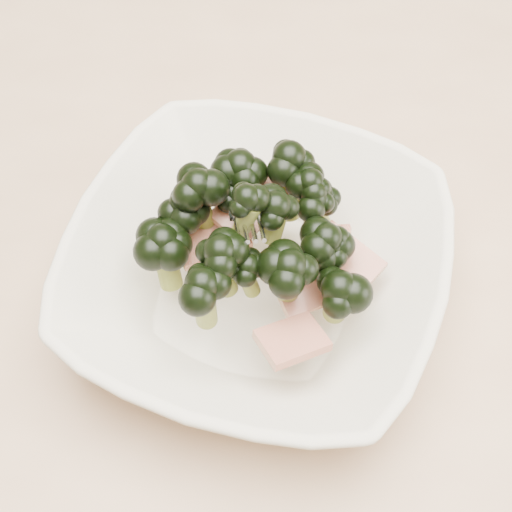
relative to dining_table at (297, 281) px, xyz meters
name	(u,v)px	position (x,y,z in m)	size (l,w,h in m)	color
ground	(278,481)	(0.00, 0.00, -0.65)	(4.00, 4.00, 0.00)	tan
dining_table	(297,281)	(0.00, 0.00, 0.00)	(1.20, 0.80, 0.75)	tan
broccoli_dish	(257,262)	(-0.04, -0.07, 0.14)	(0.33, 0.33, 0.12)	beige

